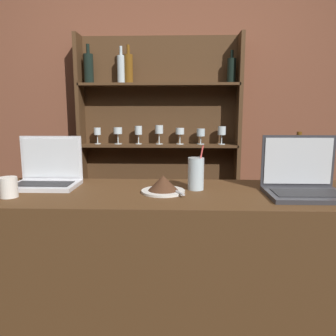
{
  "coord_description": "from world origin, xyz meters",
  "views": [
    {
      "loc": [
        0.14,
        -1.11,
        1.33
      ],
      "look_at": [
        0.09,
        0.29,
        1.08
      ],
      "focal_mm": 35.0,
      "sensor_mm": 36.0,
      "label": 1
    }
  ],
  "objects_px": {
    "laptop_far": "(303,182)",
    "wine_bottle_amber": "(297,165)",
    "water_glass": "(196,174)",
    "coffee_cup": "(9,187)",
    "cake_plate": "(163,185)",
    "laptop_near": "(47,175)"
  },
  "relations": [
    {
      "from": "laptop_far",
      "to": "wine_bottle_amber",
      "type": "relative_size",
      "value": 1.24
    },
    {
      "from": "water_glass",
      "to": "coffee_cup",
      "type": "distance_m",
      "value": 0.78
    },
    {
      "from": "laptop_far",
      "to": "cake_plate",
      "type": "xyz_separation_m",
      "value": [
        -0.59,
        0.01,
        -0.02
      ]
    },
    {
      "from": "laptop_near",
      "to": "laptop_far",
      "type": "distance_m",
      "value": 1.14
    },
    {
      "from": "laptop_far",
      "to": "coffee_cup",
      "type": "height_order",
      "value": "laptop_far"
    },
    {
      "from": "wine_bottle_amber",
      "to": "coffee_cup",
      "type": "height_order",
      "value": "wine_bottle_amber"
    },
    {
      "from": "laptop_near",
      "to": "coffee_cup",
      "type": "distance_m",
      "value": 0.22
    },
    {
      "from": "water_glass",
      "to": "wine_bottle_amber",
      "type": "relative_size",
      "value": 0.78
    },
    {
      "from": "cake_plate",
      "to": "wine_bottle_amber",
      "type": "height_order",
      "value": "wine_bottle_amber"
    },
    {
      "from": "laptop_far",
      "to": "cake_plate",
      "type": "distance_m",
      "value": 0.59
    },
    {
      "from": "laptop_near",
      "to": "wine_bottle_amber",
      "type": "relative_size",
      "value": 1.17
    },
    {
      "from": "laptop_near",
      "to": "water_glass",
      "type": "bearing_deg",
      "value": -4.15
    },
    {
      "from": "laptop_near",
      "to": "water_glass",
      "type": "relative_size",
      "value": 1.5
    },
    {
      "from": "water_glass",
      "to": "wine_bottle_amber",
      "type": "bearing_deg",
      "value": 10.85
    },
    {
      "from": "laptop_far",
      "to": "wine_bottle_amber",
      "type": "bearing_deg",
      "value": 79.93
    },
    {
      "from": "laptop_near",
      "to": "wine_bottle_amber",
      "type": "distance_m",
      "value": 1.16
    },
    {
      "from": "laptop_near",
      "to": "cake_plate",
      "type": "bearing_deg",
      "value": -11.44
    },
    {
      "from": "cake_plate",
      "to": "coffee_cup",
      "type": "height_order",
      "value": "coffee_cup"
    },
    {
      "from": "laptop_far",
      "to": "laptop_near",
      "type": "bearing_deg",
      "value": 173.82
    },
    {
      "from": "coffee_cup",
      "to": "wine_bottle_amber",
      "type": "bearing_deg",
      "value": 11.54
    },
    {
      "from": "coffee_cup",
      "to": "laptop_far",
      "type": "bearing_deg",
      "value": 4.22
    },
    {
      "from": "cake_plate",
      "to": "coffee_cup",
      "type": "xyz_separation_m",
      "value": [
        -0.62,
        -0.1,
        0.01
      ]
    }
  ]
}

